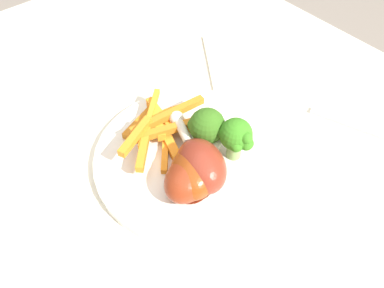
{
  "coord_description": "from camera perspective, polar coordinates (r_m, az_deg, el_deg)",
  "views": [
    {
      "loc": [
        0.22,
        -0.26,
        1.14
      ],
      "look_at": [
        -0.02,
        -0.05,
        0.77
      ],
      "focal_mm": 36.78,
      "sensor_mm": 36.0,
      "label": 1
    }
  ],
  "objects": [
    {
      "name": "dining_table",
      "position": [
        0.62,
        5.11,
        -8.05
      ],
      "size": [
        1.05,
        0.68,
        0.74
      ],
      "color": "silver",
      "rests_on": "ground_plane"
    },
    {
      "name": "dinner_plate",
      "position": [
        0.5,
        -0.0,
        -1.93
      ],
      "size": [
        0.25,
        0.25,
        0.01
      ],
      "primitive_type": "cylinder",
      "color": "white",
      "rests_on": "dining_table"
    },
    {
      "name": "broccoli_floret_front",
      "position": [
        0.47,
        6.34,
        1.07
      ],
      "size": [
        0.05,
        0.04,
        0.06
      ],
      "color": "#85AC5F",
      "rests_on": "dinner_plate"
    },
    {
      "name": "broccoli_floret_middle",
      "position": [
        0.48,
        2.29,
        2.51
      ],
      "size": [
        0.05,
        0.05,
        0.06
      ],
      "color": "#90BA5C",
      "rests_on": "dinner_plate"
    },
    {
      "name": "carrot_fries_pile",
      "position": [
        0.51,
        -4.45,
        2.57
      ],
      "size": [
        0.12,
        0.14,
        0.03
      ],
      "color": "orange",
      "rests_on": "dinner_plate"
    },
    {
      "name": "chicken_drumstick_near",
      "position": [
        0.46,
        0.24,
        -3.75
      ],
      "size": [
        0.11,
        0.11,
        0.04
      ],
      "color": "#5D1F09",
      "rests_on": "dinner_plate"
    },
    {
      "name": "chicken_drumstick_far",
      "position": [
        0.45,
        -0.07,
        -4.46
      ],
      "size": [
        0.07,
        0.12,
        0.04
      ],
      "color": "#5F1B0C",
      "rests_on": "dinner_plate"
    },
    {
      "name": "chicken_drumstick_extra",
      "position": [
        0.46,
        1.15,
        -2.78
      ],
      "size": [
        0.14,
        0.08,
        0.05
      ],
      "color": "#591910",
      "rests_on": "dinner_plate"
    },
    {
      "name": "fork",
      "position": [
        0.59,
        25.45,
        1.27
      ],
      "size": [
        0.18,
        0.08,
        0.0
      ],
      "primitive_type": "cube",
      "rotation": [
        0.0,
        0.0,
        0.35
      ],
      "color": "silver",
      "rests_on": "dining_table"
    },
    {
      "name": "napkin",
      "position": [
        0.67,
        9.71,
        12.13
      ],
      "size": [
        0.21,
        0.22,
        0.0
      ],
      "primitive_type": "cube",
      "rotation": [
        0.0,
        0.0,
        0.97
      ],
      "color": "beige",
      "rests_on": "dining_table"
    }
  ]
}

